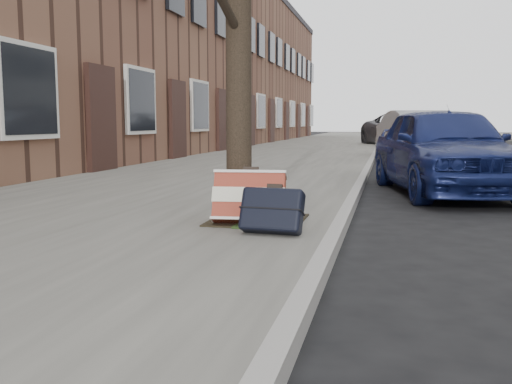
% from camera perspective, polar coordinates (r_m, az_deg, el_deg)
% --- Properties ---
extents(near_sidewalk, '(5.00, 70.00, 0.12)m').
position_cam_1_polar(near_sidewalk, '(19.15, 4.51, 4.05)').
color(near_sidewalk, slate).
rests_on(near_sidewalk, ground).
extents(house_near, '(6.80, 40.00, 7.00)m').
position_cam_1_polar(house_near, '(21.90, -10.86, 13.33)').
color(house_near, brown).
rests_on(house_near, ground).
extents(dirt_patch, '(0.85, 0.85, 0.02)m').
position_cam_1_polar(dirt_patch, '(5.32, 0.15, -2.81)').
color(dirt_patch, black).
rests_on(dirt_patch, near_sidewalk).
extents(suitcase_red, '(0.66, 0.41, 0.49)m').
position_cam_1_polar(suitcase_red, '(5.07, -0.66, -0.60)').
color(suitcase_red, maroon).
rests_on(suitcase_red, near_sidewalk).
extents(suitcase_navy, '(0.54, 0.34, 0.40)m').
position_cam_1_polar(suitcase_navy, '(4.67, 1.62, -1.80)').
color(suitcase_navy, black).
rests_on(suitcase_navy, near_sidewalk).
extents(car_near_front, '(2.27, 4.03, 1.30)m').
position_cam_1_polar(car_near_front, '(8.70, 18.28, 4.10)').
color(car_near_front, '#131D51').
rests_on(car_near_front, ground).
extents(car_near_mid, '(2.51, 4.33, 1.35)m').
position_cam_1_polar(car_near_mid, '(15.64, 16.28, 5.39)').
color(car_near_mid, '#A0A3A7').
rests_on(car_near_mid, ground).
extents(car_near_back, '(3.82, 5.60, 1.42)m').
position_cam_1_polar(car_near_back, '(23.95, 14.54, 5.99)').
color(car_near_back, '#3B3A40').
rests_on(car_near_back, ground).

